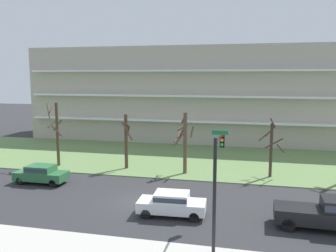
{
  "coord_description": "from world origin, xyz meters",
  "views": [
    {
      "loc": [
        7.61,
        -23.79,
        9.05
      ],
      "look_at": [
        0.78,
        6.0,
        4.77
      ],
      "focal_mm": 38.2,
      "sensor_mm": 36.0,
      "label": 1
    }
  ],
  "objects_px": {
    "tree_left": "(126,140)",
    "pickup_black_center_right": "(326,213)",
    "sedan_green_center_left": "(41,173)",
    "tree_right": "(271,148)",
    "sedan_white_near_left": "(172,203)",
    "traffic_signal_mast": "(218,168)",
    "tree_center": "(185,141)",
    "tree_far_left": "(57,132)"
  },
  "relations": [
    {
      "from": "tree_far_left",
      "to": "pickup_black_center_right",
      "type": "xyz_separation_m",
      "value": [
        23.35,
        -10.11,
        -2.51
      ]
    },
    {
      "from": "tree_left",
      "to": "sedan_green_center_left",
      "type": "bearing_deg",
      "value": -131.9
    },
    {
      "from": "traffic_signal_mast",
      "to": "tree_left",
      "type": "bearing_deg",
      "value": 126.47
    },
    {
      "from": "tree_center",
      "to": "sedan_green_center_left",
      "type": "distance_m",
      "value": 12.89
    },
    {
      "from": "tree_left",
      "to": "pickup_black_center_right",
      "type": "relative_size",
      "value": 0.99
    },
    {
      "from": "tree_center",
      "to": "tree_left",
      "type": "bearing_deg",
      "value": 175.74
    },
    {
      "from": "pickup_black_center_right",
      "to": "tree_left",
      "type": "bearing_deg",
      "value": 148.27
    },
    {
      "from": "tree_left",
      "to": "traffic_signal_mast",
      "type": "bearing_deg",
      "value": -53.53
    },
    {
      "from": "sedan_green_center_left",
      "to": "traffic_signal_mast",
      "type": "distance_m",
      "value": 17.53
    },
    {
      "from": "sedan_green_center_left",
      "to": "pickup_black_center_right",
      "type": "distance_m",
      "value": 22.15
    },
    {
      "from": "tree_left",
      "to": "tree_right",
      "type": "relative_size",
      "value": 0.99
    },
    {
      "from": "sedan_green_center_left",
      "to": "pickup_black_center_right",
      "type": "bearing_deg",
      "value": 168.13
    },
    {
      "from": "tree_right",
      "to": "sedan_green_center_left",
      "type": "bearing_deg",
      "value": -161.94
    },
    {
      "from": "tree_right",
      "to": "sedan_white_near_left",
      "type": "bearing_deg",
      "value": -122.22
    },
    {
      "from": "tree_center",
      "to": "sedan_white_near_left",
      "type": "bearing_deg",
      "value": -84.34
    },
    {
      "from": "traffic_signal_mast",
      "to": "sedan_green_center_left",
      "type": "bearing_deg",
      "value": 154.4
    },
    {
      "from": "sedan_white_near_left",
      "to": "pickup_black_center_right",
      "type": "bearing_deg",
      "value": -3.02
    },
    {
      "from": "sedan_white_near_left",
      "to": "pickup_black_center_right",
      "type": "distance_m",
      "value": 9.34
    },
    {
      "from": "tree_left",
      "to": "tree_right",
      "type": "xyz_separation_m",
      "value": [
        13.61,
        0.1,
        -0.14
      ]
    },
    {
      "from": "traffic_signal_mast",
      "to": "sedan_white_near_left",
      "type": "bearing_deg",
      "value": 137.24
    },
    {
      "from": "tree_far_left",
      "to": "sedan_white_near_left",
      "type": "bearing_deg",
      "value": -35.8
    },
    {
      "from": "tree_left",
      "to": "pickup_black_center_right",
      "type": "height_order",
      "value": "tree_left"
    },
    {
      "from": "sedan_white_near_left",
      "to": "sedan_green_center_left",
      "type": "bearing_deg",
      "value": 157.0
    },
    {
      "from": "pickup_black_center_right",
      "to": "tree_far_left",
      "type": "bearing_deg",
      "value": 158.16
    },
    {
      "from": "tree_left",
      "to": "sedan_green_center_left",
      "type": "distance_m",
      "value": 8.47
    },
    {
      "from": "tree_far_left",
      "to": "traffic_signal_mast",
      "type": "relative_size",
      "value": 1.06
    },
    {
      "from": "tree_center",
      "to": "tree_right",
      "type": "height_order",
      "value": "tree_center"
    },
    {
      "from": "sedan_white_near_left",
      "to": "pickup_black_center_right",
      "type": "height_order",
      "value": "pickup_black_center_right"
    },
    {
      "from": "tree_right",
      "to": "pickup_black_center_right",
      "type": "distance_m",
      "value": 11.17
    },
    {
      "from": "tree_right",
      "to": "tree_left",
      "type": "bearing_deg",
      "value": -179.57
    },
    {
      "from": "tree_far_left",
      "to": "sedan_white_near_left",
      "type": "xyz_separation_m",
      "value": [
        14.01,
        -10.11,
        -2.65
      ]
    },
    {
      "from": "tree_left",
      "to": "pickup_black_center_right",
      "type": "bearing_deg",
      "value": -33.31
    },
    {
      "from": "pickup_black_center_right",
      "to": "traffic_signal_mast",
      "type": "relative_size",
      "value": 0.9
    },
    {
      "from": "tree_left",
      "to": "sedan_green_center_left",
      "type": "relative_size",
      "value": 1.23
    },
    {
      "from": "tree_far_left",
      "to": "tree_right",
      "type": "distance_m",
      "value": 20.8
    },
    {
      "from": "tree_right",
      "to": "tree_far_left",
      "type": "bearing_deg",
      "value": -178.28
    },
    {
      "from": "tree_far_left",
      "to": "tree_right",
      "type": "bearing_deg",
      "value": 1.72
    },
    {
      "from": "tree_right",
      "to": "pickup_black_center_right",
      "type": "bearing_deg",
      "value": -76.53
    },
    {
      "from": "sedan_green_center_left",
      "to": "traffic_signal_mast",
      "type": "xyz_separation_m",
      "value": [
        15.53,
        -7.44,
        3.28
      ]
    },
    {
      "from": "sedan_green_center_left",
      "to": "sedan_white_near_left",
      "type": "bearing_deg",
      "value": 159.85
    },
    {
      "from": "tree_far_left",
      "to": "pickup_black_center_right",
      "type": "distance_m",
      "value": 25.57
    },
    {
      "from": "sedan_white_near_left",
      "to": "traffic_signal_mast",
      "type": "xyz_separation_m",
      "value": [
        3.18,
        -2.94,
        3.28
      ]
    }
  ]
}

